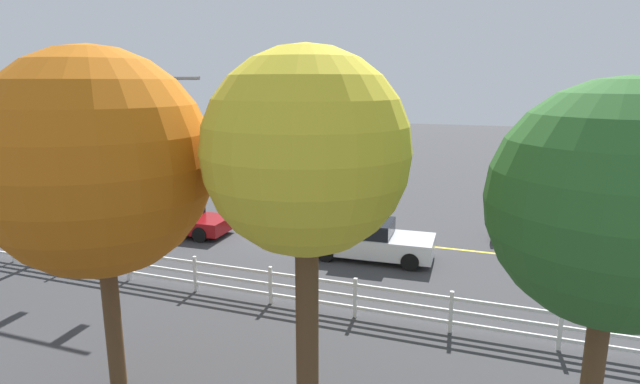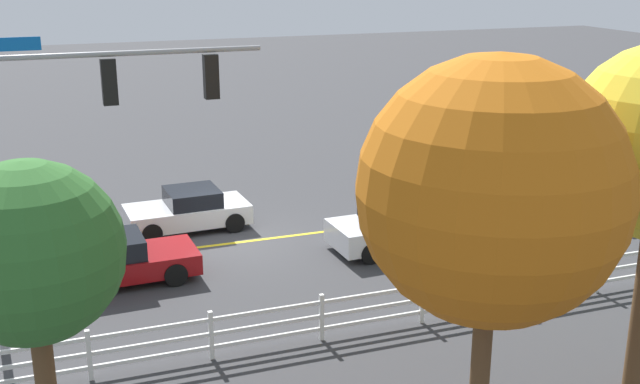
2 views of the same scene
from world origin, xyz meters
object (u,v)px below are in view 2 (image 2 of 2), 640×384
(car_1, at_px, (108,261))
(car_4, at_px, (624,200))
(car_0, at_px, (503,173))
(tree_0, at_px, (492,191))
(car_2, at_px, (402,226))
(tree_2, at_px, (31,254))
(car_3, at_px, (188,210))

(car_1, relative_size, car_4, 1.11)
(car_0, height_order, tree_0, tree_0)
(car_4, distance_m, tree_0, 15.59)
(car_0, distance_m, car_1, 15.51)
(car_2, bearing_deg, tree_2, -145.60)
(car_1, distance_m, tree_0, 12.13)
(car_2, xyz_separation_m, tree_0, (3.19, 9.68, 4.19))
(car_3, height_order, car_4, car_3)
(car_3, distance_m, tree_2, 13.04)
(car_0, relative_size, car_3, 1.03)
(car_1, height_order, tree_2, tree_2)
(car_1, distance_m, car_2, 8.74)
(car_2, xyz_separation_m, car_4, (-8.31, 0.05, -0.06))
(car_3, bearing_deg, car_4, 161.87)
(car_1, distance_m, car_3, 4.65)
(car_3, bearing_deg, car_1, 48.72)
(car_2, xyz_separation_m, car_3, (5.82, -3.88, -0.05))
(car_0, relative_size, tree_0, 0.57)
(car_0, distance_m, tree_0, 17.31)
(car_4, bearing_deg, tree_0, -138.29)
(car_4, relative_size, tree_0, 0.59)
(car_1, bearing_deg, car_0, 12.55)
(car_2, bearing_deg, tree_0, -110.69)
(car_2, relative_size, car_3, 1.15)
(car_1, distance_m, car_4, 17.04)
(car_1, bearing_deg, car_3, 49.19)
(car_3, bearing_deg, tree_2, 65.89)
(car_0, height_order, car_4, car_0)
(car_2, xyz_separation_m, tree_2, (10.44, 7.82, 3.38))
(car_4, height_order, tree_2, tree_2)
(car_1, relative_size, tree_0, 0.66)
(car_3, height_order, tree_2, tree_2)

